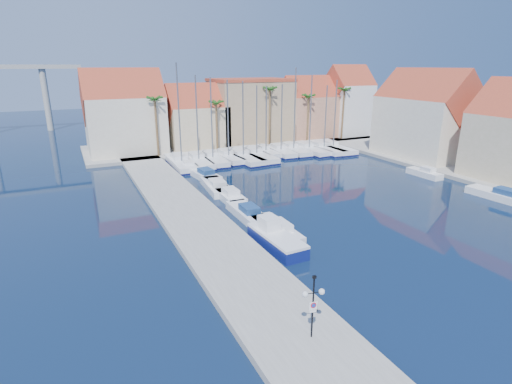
# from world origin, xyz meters

# --- Properties ---
(ground) EXTENTS (260.00, 260.00, 0.00)m
(ground) POSITION_xyz_m (0.00, 0.00, 0.00)
(ground) COLOR black
(ground) RESTS_ON ground
(quay_west) EXTENTS (6.00, 77.00, 0.50)m
(quay_west) POSITION_xyz_m (-9.00, 13.50, 0.25)
(quay_west) COLOR gray
(quay_west) RESTS_ON ground
(shore_north) EXTENTS (54.00, 16.00, 0.50)m
(shore_north) POSITION_xyz_m (10.00, 48.00, 0.25)
(shore_north) COLOR gray
(shore_north) RESTS_ON ground
(shore_east) EXTENTS (12.00, 60.00, 0.50)m
(shore_east) POSITION_xyz_m (32.00, 15.00, 0.25)
(shore_east) COLOR gray
(shore_east) RESTS_ON ground
(lamp_post) EXTENTS (1.24, 0.50, 3.69)m
(lamp_post) POSITION_xyz_m (-8.49, -6.38, 2.92)
(lamp_post) COLOR black
(lamp_post) RESTS_ON quay_west
(bollard) EXTENTS (0.18, 0.18, 0.44)m
(bollard) POSITION_xyz_m (-6.96, -4.53, 0.72)
(bollard) COLOR black
(bollard) RESTS_ON quay_west
(fishing_boat) EXTENTS (2.42, 6.53, 2.26)m
(fishing_boat) POSITION_xyz_m (-4.46, 5.23, 0.75)
(fishing_boat) COLOR navy
(fishing_boat) RESTS_ON ground
(motorboat_west_0) EXTENTS (2.21, 6.77, 1.40)m
(motorboat_west_0) POSITION_xyz_m (-3.23, 7.35, 0.51)
(motorboat_west_0) COLOR white
(motorboat_west_0) RESTS_ON ground
(motorboat_west_1) EXTENTS (2.12, 6.42, 1.40)m
(motorboat_west_1) POSITION_xyz_m (-3.85, 12.28, 0.51)
(motorboat_west_1) COLOR white
(motorboat_west_1) RESTS_ON ground
(motorboat_west_2) EXTENTS (2.10, 6.29, 1.40)m
(motorboat_west_2) POSITION_xyz_m (-3.40, 18.22, 0.51)
(motorboat_west_2) COLOR white
(motorboat_west_2) RESTS_ON ground
(motorboat_west_3) EXTENTS (2.96, 7.41, 1.40)m
(motorboat_west_3) POSITION_xyz_m (-3.50, 22.11, 0.51)
(motorboat_west_3) COLOR white
(motorboat_west_3) RESTS_ON ground
(motorboat_west_4) EXTENTS (2.85, 6.95, 1.40)m
(motorboat_west_4) POSITION_xyz_m (-3.10, 27.77, 0.51)
(motorboat_west_4) COLOR white
(motorboat_west_4) RESTS_ON ground
(motorboat_west_5) EXTENTS (2.25, 5.88, 1.40)m
(motorboat_west_5) POSITION_xyz_m (-3.79, 33.03, 0.51)
(motorboat_west_5) COLOR white
(motorboat_west_5) RESTS_ON ground
(motorboat_west_6) EXTENTS (2.14, 5.85, 1.40)m
(motorboat_west_6) POSITION_xyz_m (-3.82, 38.87, 0.51)
(motorboat_west_6) COLOR white
(motorboat_west_6) RESTS_ON ground
(motorboat_east_0) EXTENTS (2.69, 7.22, 1.40)m
(motorboat_east_0) POSITION_xyz_m (24.01, 5.00, 0.51)
(motorboat_east_0) COLOR white
(motorboat_east_0) RESTS_ON ground
(motorboat_east_1) EXTENTS (1.69, 5.01, 1.40)m
(motorboat_east_1) POSITION_xyz_m (24.00, 15.73, 0.51)
(motorboat_east_1) COLOR white
(motorboat_east_1) RESTS_ON ground
(sailboat_0) EXTENTS (3.22, 11.13, 14.71)m
(sailboat_0) POSITION_xyz_m (-4.18, 35.44, 0.60)
(sailboat_0) COLOR white
(sailboat_0) RESTS_ON ground
(sailboat_1) EXTENTS (3.22, 10.34, 13.05)m
(sailboat_1) POSITION_xyz_m (-1.51, 35.55, 0.59)
(sailboat_1) COLOR white
(sailboat_1) RESTS_ON ground
(sailboat_2) EXTENTS (3.02, 10.06, 12.72)m
(sailboat_2) POSITION_xyz_m (0.80, 35.80, 0.59)
(sailboat_2) COLOR white
(sailboat_2) RESTS_ON ground
(sailboat_3) EXTENTS (2.85, 9.25, 12.33)m
(sailboat_3) POSITION_xyz_m (3.40, 35.88, 0.60)
(sailboat_3) COLOR white
(sailboat_3) RESTS_ON ground
(sailboat_4) EXTENTS (3.79, 12.05, 12.14)m
(sailboat_4) POSITION_xyz_m (5.61, 35.40, 0.56)
(sailboat_4) COLOR white
(sailboat_4) RESTS_ON ground
(sailboat_5) EXTENTS (3.58, 12.14, 11.42)m
(sailboat_5) POSITION_xyz_m (8.11, 35.69, 0.55)
(sailboat_5) COLOR white
(sailboat_5) RESTS_ON ground
(sailboat_6) EXTENTS (2.22, 8.15, 11.21)m
(sailboat_6) POSITION_xyz_m (10.46, 36.87, 0.60)
(sailboat_6) COLOR white
(sailboat_6) RESTS_ON ground
(sailboat_7) EXTENTS (3.08, 9.09, 11.47)m
(sailboat_7) POSITION_xyz_m (13.00, 36.30, 0.59)
(sailboat_7) COLOR white
(sailboat_7) RESTS_ON ground
(sailboat_8) EXTENTS (2.86, 9.74, 14.00)m
(sailboat_8) POSITION_xyz_m (15.52, 36.52, 0.61)
(sailboat_8) COLOR white
(sailboat_8) RESTS_ON ground
(sailboat_9) EXTENTS (3.40, 10.81, 12.80)m
(sailboat_9) POSITION_xyz_m (18.14, 35.91, 0.58)
(sailboat_9) COLOR white
(sailboat_9) RESTS_ON ground
(sailboat_10) EXTENTS (3.14, 11.33, 11.19)m
(sailboat_10) POSITION_xyz_m (20.84, 35.39, 0.55)
(sailboat_10) COLOR white
(sailboat_10) RESTS_ON ground
(sailboat_11) EXTENTS (3.53, 11.79, 12.00)m
(sailboat_11) POSITION_xyz_m (22.77, 35.39, 0.56)
(sailboat_11) COLOR white
(sailboat_11) RESTS_ON ground
(building_0) EXTENTS (12.30, 9.00, 13.50)m
(building_0) POSITION_xyz_m (-10.00, 47.00, 6.52)
(building_0) COLOR beige
(building_0) RESTS_ON shore_north
(building_1) EXTENTS (10.30, 8.00, 11.00)m
(building_1) POSITION_xyz_m (2.00, 47.00, 5.30)
(building_1) COLOR #C5B58B
(building_1) RESTS_ON shore_north
(building_2) EXTENTS (14.20, 10.20, 11.50)m
(building_2) POSITION_xyz_m (13.00, 48.00, 6.26)
(building_2) COLOR tan
(building_2) RESTS_ON shore_north
(building_3) EXTENTS (10.30, 8.00, 12.00)m
(building_3) POSITION_xyz_m (25.00, 47.00, 5.86)
(building_3) COLOR tan
(building_3) RESTS_ON shore_north
(building_4) EXTENTS (8.30, 8.00, 14.00)m
(building_4) POSITION_xyz_m (34.00, 46.00, 6.97)
(building_4) COLOR white
(building_4) RESTS_ON shore_north
(building_6) EXTENTS (9.00, 14.30, 13.50)m
(building_6) POSITION_xyz_m (32.00, 24.00, 6.52)
(building_6) COLOR beige
(building_6) RESTS_ON shore_east
(palm_0) EXTENTS (2.60, 2.60, 10.15)m
(palm_0) POSITION_xyz_m (-6.00, 42.00, 9.08)
(palm_0) COLOR brown
(palm_0) RESTS_ON shore_north
(palm_1) EXTENTS (2.60, 2.60, 9.15)m
(palm_1) POSITION_xyz_m (4.00, 42.00, 8.14)
(palm_1) COLOR brown
(palm_1) RESTS_ON shore_north
(palm_2) EXTENTS (2.60, 2.60, 11.15)m
(palm_2) POSITION_xyz_m (14.00, 42.00, 10.02)
(palm_2) COLOR brown
(palm_2) RESTS_ON shore_north
(palm_3) EXTENTS (2.60, 2.60, 9.65)m
(palm_3) POSITION_xyz_m (22.00, 42.00, 8.61)
(palm_3) COLOR brown
(palm_3) RESTS_ON shore_north
(palm_4) EXTENTS (2.60, 2.60, 10.65)m
(palm_4) POSITION_xyz_m (30.00, 42.00, 9.55)
(palm_4) COLOR brown
(palm_4) RESTS_ON shore_north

